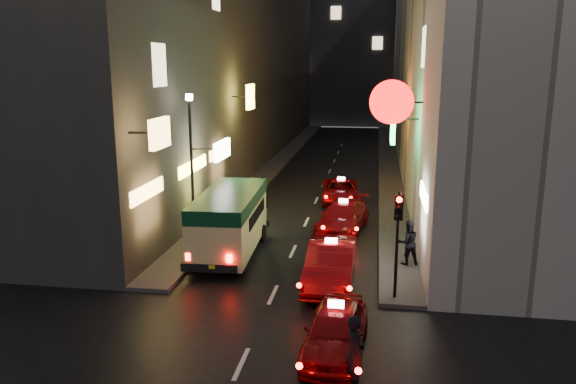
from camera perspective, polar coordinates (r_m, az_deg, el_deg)
The scene contains 14 objects.
building_left at distance 44.21m, azimuth -5.94°, elevation 14.68°, with size 7.53×52.00×18.00m.
building_right at distance 43.02m, azimuth 15.84°, elevation 14.33°, with size 8.09×52.00×18.00m.
building_far at distance 74.89m, azimuth 6.73°, elevation 15.41°, with size 30.00×10.00×22.00m, color #38383D.
sidewalk_left at distance 44.02m, azimuth -0.94°, elevation 3.09°, with size 1.50×52.00×0.15m, color #4E4B48.
sidewalk_right at distance 43.40m, azimuth 10.20°, elevation 2.75°, with size 1.50×52.00×0.15m, color #4E4B48.
minibus at distance 22.49m, azimuth -5.92°, elevation -2.42°, with size 2.39×6.10×2.58m.
taxi_near at distance 15.31m, azimuth 4.86°, elevation -13.44°, with size 2.25×4.89×1.69m.
taxi_second at distance 19.71m, azimuth 4.37°, elevation -6.92°, with size 2.27×5.50×1.91m.
taxi_third at distance 25.87m, azimuth 5.61°, elevation -2.31°, with size 2.74×5.23×1.76m.
taxi_far at distance 31.42m, azimuth 5.40°, elevation 0.29°, with size 2.26×4.72×1.63m.
pedestrian_crossing at distance 13.71m, azimuth 6.82°, elevation -15.43°, with size 0.69×0.45×2.10m, color black.
pedestrian_sidewalk at distance 21.57m, azimuth 12.10°, elevation -4.74°, with size 0.73×0.46×1.94m, color black.
traffic_light at distance 17.89m, azimuth 11.12°, elevation -3.10°, with size 0.26×0.43×3.50m.
lamp_post at distance 23.29m, azimuth -9.78°, elevation 3.25°, with size 0.28×0.28×6.22m.
Camera 1 is at (3.23, -8.74, 7.53)m, focal length 35.00 mm.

